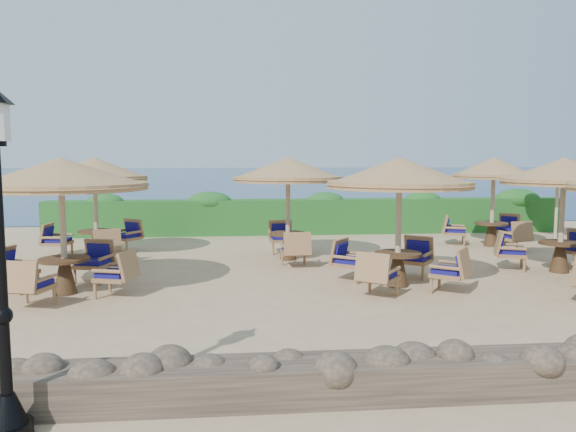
{
  "coord_description": "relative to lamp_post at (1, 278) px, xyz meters",
  "views": [
    {
      "loc": [
        -2.65,
        -12.08,
        2.66
      ],
      "look_at": [
        -1.42,
        0.78,
        1.3
      ],
      "focal_mm": 35.0,
      "sensor_mm": 36.0,
      "label": 1
    }
  ],
  "objects": [
    {
      "name": "ground",
      "position": [
        4.8,
        6.8,
        -1.55
      ],
      "size": [
        120.0,
        120.0,
        0.0
      ],
      "primitive_type": "plane",
      "color": "tan",
      "rests_on": "ground"
    },
    {
      "name": "sea",
      "position": [
        4.8,
        76.8,
        -1.55
      ],
      "size": [
        160.0,
        160.0,
        0.0
      ],
      "primitive_type": "plane",
      "color": "navy",
      "rests_on": "ground"
    },
    {
      "name": "hedge",
      "position": [
        4.8,
        14.0,
        -0.95
      ],
      "size": [
        18.0,
        0.9,
        1.2
      ],
      "primitive_type": "cube",
      "color": "#194F1B",
      "rests_on": "ground"
    },
    {
      "name": "stone_wall",
      "position": [
        4.8,
        0.6,
        -1.33
      ],
      "size": [
        15.0,
        0.65,
        0.44
      ],
      "primitive_type": "cube",
      "color": "brown",
      "rests_on": "ground"
    },
    {
      "name": "lamp_post",
      "position": [
        0.0,
        0.0,
        0.0
      ],
      "size": [
        0.44,
        0.44,
        3.31
      ],
      "color": "black",
      "rests_on": "ground"
    },
    {
      "name": "extra_parasol",
      "position": [
        12.6,
        12.0,
        0.62
      ],
      "size": [
        2.3,
        2.3,
        2.41
      ],
      "color": "tan",
      "rests_on": "ground"
    },
    {
      "name": "cafe_set_0",
      "position": [
        -1.16,
        5.82,
        0.39
      ],
      "size": [
        3.32,
        3.32,
        2.65
      ],
      "color": "tan",
      "rests_on": "ground"
    },
    {
      "name": "cafe_set_1",
      "position": [
        5.48,
        5.84,
        0.32
      ],
      "size": [
        3.0,
        3.0,
        2.65
      ],
      "color": "tan",
      "rests_on": "ground"
    },
    {
      "name": "cafe_set_3",
      "position": [
        -1.55,
        10.03,
        0.36
      ],
      "size": [
        2.83,
        2.82,
        2.65
      ],
      "color": "tan",
      "rests_on": "ground"
    },
    {
      "name": "cafe_set_4",
      "position": [
        3.52,
        9.09,
        0.47
      ],
      "size": [
        2.86,
        2.86,
        2.65
      ],
      "color": "tan",
      "rests_on": "ground"
    },
    {
      "name": "cafe_set_5",
      "position": [
        9.81,
        10.73,
        0.26
      ],
      "size": [
        2.72,
        2.66,
        2.65
      ],
      "color": "tan",
      "rests_on": "ground"
    },
    {
      "name": "cafe_set_6",
      "position": [
        9.65,
        6.89,
        0.36
      ],
      "size": [
        2.84,
        2.84,
        2.65
      ],
      "color": "tan",
      "rests_on": "ground"
    }
  ]
}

